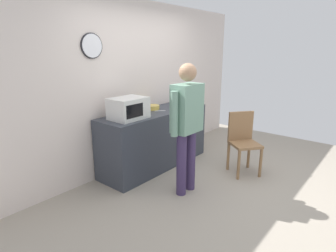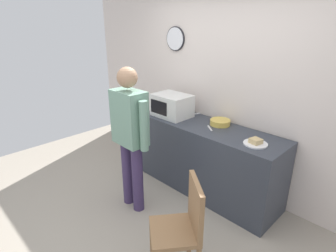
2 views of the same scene
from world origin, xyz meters
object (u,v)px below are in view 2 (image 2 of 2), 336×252
fork_utensil (196,114)px  person_standing (130,131)px  microwave (172,105)px  spoon_utensil (210,128)px  sandwich_plate (255,143)px  salad_bowl (220,122)px  wooden_chair (183,226)px

fork_utensil → person_standing: size_ratio=0.10×
microwave → spoon_utensil: bearing=-0.9°
sandwich_plate → fork_utensil: bearing=163.5°
spoon_utensil → person_standing: person_standing is taller
salad_bowl → spoon_utensil: size_ratio=1.49×
sandwich_plate → salad_bowl: 0.64m
salad_bowl → fork_utensil: (-0.48, 0.10, -0.03)m
person_standing → sandwich_plate: bearing=37.4°
salad_bowl → fork_utensil: 0.50m
wooden_chair → sandwich_plate: bearing=89.6°
salad_bowl → fork_utensil: size_ratio=1.49×
sandwich_plate → fork_utensil: sandwich_plate is taller
microwave → person_standing: 0.89m
salad_bowl → person_standing: 1.15m
sandwich_plate → spoon_utensil: size_ratio=1.50×
salad_bowl → wooden_chair: 1.53m
sandwich_plate → person_standing: (-1.08, -0.83, 0.06)m
salad_bowl → fork_utensil: salad_bowl is taller
salad_bowl → wooden_chair: size_ratio=0.27×
fork_utensil → spoon_utensil: bearing=-32.2°
fork_utensil → spoon_utensil: 0.56m
fork_utensil → person_standing: person_standing is taller
microwave → fork_utensil: 0.37m
spoon_utensil → wooden_chair: wooden_chair is taller
microwave → wooden_chair: (1.27, -1.16, -0.54)m
wooden_chair → spoon_utensil: bearing=118.1°
person_standing → wooden_chair: size_ratio=1.81×
salad_bowl → sandwich_plate: bearing=-19.8°
spoon_utensil → salad_bowl: bearing=85.7°
wooden_chair → salad_bowl: bearing=114.0°
sandwich_plate → spoon_utensil: sandwich_plate is taller
microwave → person_standing: person_standing is taller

